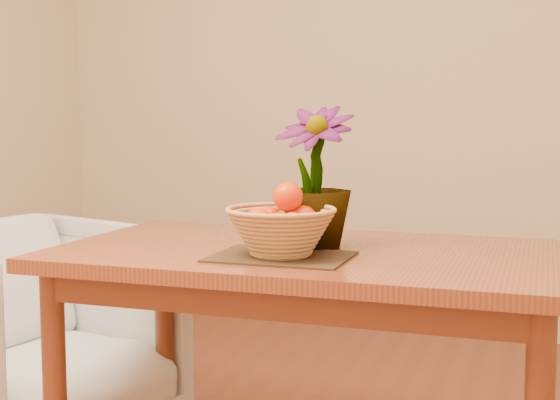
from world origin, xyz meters
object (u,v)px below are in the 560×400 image
(table, at_px, (309,280))
(armchair, at_px, (29,324))
(wicker_basket, at_px, (281,233))
(potted_plant, at_px, (313,177))

(table, distance_m, armchair, 1.07)
(wicker_basket, distance_m, potted_plant, 0.23)
(table, height_order, armchair, armchair)
(potted_plant, relative_size, armchair, 0.48)
(wicker_basket, xyz_separation_m, potted_plant, (0.03, 0.19, 0.14))
(potted_plant, bearing_deg, table, -87.78)
(table, relative_size, potted_plant, 3.52)
(wicker_basket, bearing_deg, table, 79.14)
(potted_plant, xyz_separation_m, armchair, (-1.04, 0.10, -0.54))
(wicker_basket, relative_size, potted_plant, 0.73)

